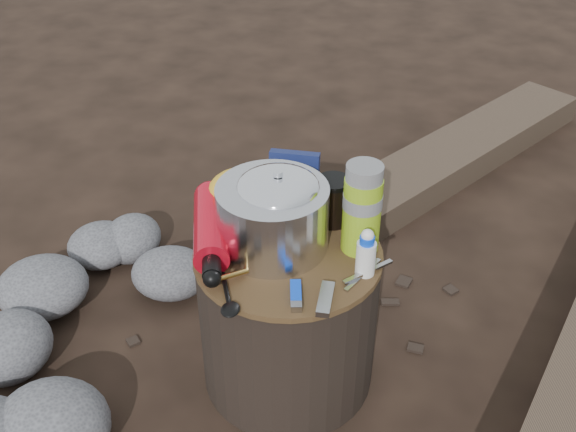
% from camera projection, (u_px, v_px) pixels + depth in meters
% --- Properties ---
extents(ground, '(60.00, 60.00, 0.00)m').
position_uv_depth(ground, '(288.00, 372.00, 1.74)').
color(ground, black).
rests_on(ground, ground).
extents(stump, '(0.41, 0.41, 0.38)m').
position_uv_depth(stump, '(288.00, 316.00, 1.63)').
color(stump, black).
rests_on(stump, ground).
extents(rock_ring, '(0.39, 0.86, 0.17)m').
position_uv_depth(rock_ring, '(87.00, 317.00, 1.78)').
color(rock_ring, '#56555B').
rests_on(rock_ring, ground).
extents(log_small, '(0.92, 1.10, 0.10)m').
position_uv_depth(log_small, '(465.00, 150.00, 2.56)').
color(log_small, '#423327').
rests_on(log_small, ground).
extents(foil_windscreen, '(0.24, 0.24, 0.15)m').
position_uv_depth(foil_windscreen, '(273.00, 217.00, 1.50)').
color(foil_windscreen, silver).
rests_on(foil_windscreen, stump).
extents(camping_pot, '(0.18, 0.18, 0.18)m').
position_uv_depth(camping_pot, '(278.00, 210.00, 1.50)').
color(camping_pot, white).
rests_on(camping_pot, stump).
extents(fuel_bottle, '(0.16, 0.33, 0.08)m').
position_uv_depth(fuel_bottle, '(211.00, 227.00, 1.53)').
color(fuel_bottle, red).
rests_on(fuel_bottle, stump).
extents(thermos, '(0.08, 0.08, 0.21)m').
position_uv_depth(thermos, '(362.00, 209.00, 1.48)').
color(thermos, '#8EBA1B').
rests_on(thermos, stump).
extents(travel_mug, '(0.08, 0.08, 0.11)m').
position_uv_depth(travel_mug, '(333.00, 201.00, 1.59)').
color(travel_mug, black).
rests_on(travel_mug, stump).
extents(stuff_sack, '(0.17, 0.14, 0.12)m').
position_uv_depth(stuff_sack, '(245.00, 194.00, 1.61)').
color(stuff_sack, yellow).
rests_on(stuff_sack, stump).
extents(food_pouch, '(0.12, 0.03, 0.15)m').
position_uv_depth(food_pouch, '(294.00, 182.00, 1.62)').
color(food_pouch, '#141E52').
rests_on(food_pouch, stump).
extents(lighter, '(0.04, 0.09, 0.02)m').
position_uv_depth(lighter, '(296.00, 292.00, 1.40)').
color(lighter, blue).
rests_on(lighter, stump).
extents(multitool, '(0.03, 0.10, 0.01)m').
position_uv_depth(multitool, '(325.00, 299.00, 1.39)').
color(multitool, '#A7A7AB').
rests_on(multitool, stump).
extents(pot_grabber, '(0.11, 0.12, 0.01)m').
position_uv_depth(pot_grabber, '(363.00, 274.00, 1.45)').
color(pot_grabber, '#A7A7AB').
rests_on(pot_grabber, stump).
extents(spork, '(0.08, 0.15, 0.01)m').
position_uv_depth(spork, '(226.00, 287.00, 1.42)').
color(spork, black).
rests_on(spork, stump).
extents(squeeze_bottle, '(0.04, 0.04, 0.10)m').
position_uv_depth(squeeze_bottle, '(366.00, 254.00, 1.44)').
color(squeeze_bottle, white).
rests_on(squeeze_bottle, stump).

